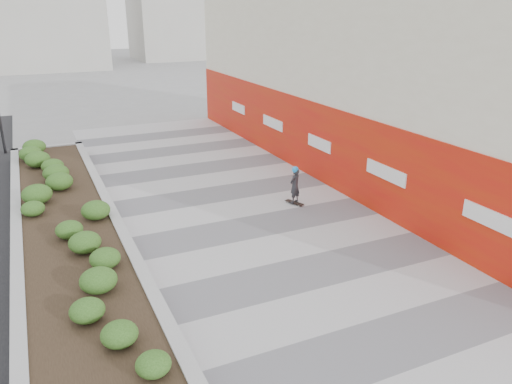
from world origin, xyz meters
The scene contains 6 objects.
ground centered at (0.00, 0.00, 0.00)m, with size 160.00×160.00×0.00m, color gray.
walkway centered at (0.00, 3.00, 0.01)m, with size 8.00×36.00×0.01m, color #A8A8AD.
building centered at (6.98, 8.98, 3.98)m, with size 6.04×24.08×8.00m.
planter centered at (-5.50, 7.00, 0.42)m, with size 3.00×18.00×0.90m.
manhole_cover centered at (0.50, 3.00, 0.00)m, with size 0.44×0.44×0.01m, color #595654.
skateboarder centered at (1.87, 6.13, 0.70)m, with size 0.53×0.74×1.37m.
Camera 1 is at (-6.06, -7.90, 6.39)m, focal length 35.00 mm.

